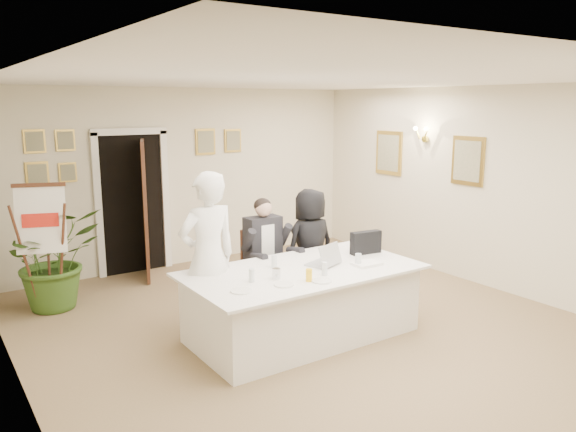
# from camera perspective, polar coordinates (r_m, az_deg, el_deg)

# --- Properties ---
(floor) EXTENTS (7.00, 7.00, 0.00)m
(floor) POSITION_cam_1_polar(r_m,az_deg,el_deg) (6.53, 2.91, -11.67)
(floor) COLOR brown
(floor) RESTS_ON ground
(ceiling) EXTENTS (6.00, 7.00, 0.02)m
(ceiling) POSITION_cam_1_polar(r_m,az_deg,el_deg) (6.02, 3.19, 13.68)
(ceiling) COLOR white
(ceiling) RESTS_ON wall_back
(wall_back) EXTENTS (6.00, 0.10, 2.80)m
(wall_back) POSITION_cam_1_polar(r_m,az_deg,el_deg) (9.13, -10.33, 3.91)
(wall_back) COLOR #EBE7C7
(wall_back) RESTS_ON floor
(wall_left) EXTENTS (0.10, 7.00, 2.80)m
(wall_left) POSITION_cam_1_polar(r_m,az_deg,el_deg) (4.97, -25.81, -3.22)
(wall_left) COLOR #EBE7C7
(wall_left) RESTS_ON floor
(wall_right) EXTENTS (0.10, 7.00, 2.80)m
(wall_right) POSITION_cam_1_polar(r_m,az_deg,el_deg) (8.26, 19.91, 2.65)
(wall_right) COLOR #EBE7C7
(wall_right) RESTS_ON floor
(doorway) EXTENTS (1.14, 0.86, 2.20)m
(doorway) POSITION_cam_1_polar(r_m,az_deg,el_deg) (8.70, -15.09, 0.96)
(doorway) COLOR black
(doorway) RESTS_ON floor
(pictures_back_wall) EXTENTS (3.40, 0.06, 0.80)m
(pictures_back_wall) POSITION_cam_1_polar(r_m,az_deg,el_deg) (8.76, -15.17, 6.36)
(pictures_back_wall) COLOR gold
(pictures_back_wall) RESTS_ON wall_back
(pictures_right_wall) EXTENTS (0.06, 2.20, 0.80)m
(pictures_right_wall) POSITION_cam_1_polar(r_m,az_deg,el_deg) (8.95, 13.74, 5.89)
(pictures_right_wall) COLOR gold
(pictures_right_wall) RESTS_ON wall_right
(wall_sconce) EXTENTS (0.20, 0.30, 0.24)m
(wall_sconce) POSITION_cam_1_polar(r_m,az_deg,el_deg) (8.88, 13.54, 8.12)
(wall_sconce) COLOR gold
(wall_sconce) RESTS_ON wall_right
(conference_table) EXTENTS (2.59, 1.38, 0.78)m
(conference_table) POSITION_cam_1_polar(r_m,az_deg,el_deg) (6.29, 1.47, -8.74)
(conference_table) COLOR silver
(conference_table) RESTS_ON floor
(seated_man) EXTENTS (0.62, 0.66, 1.42)m
(seated_man) POSITION_cam_1_polar(r_m,az_deg,el_deg) (7.05, -2.34, -3.80)
(seated_man) COLOR black
(seated_man) RESTS_ON floor
(flip_chart) EXTENTS (0.58, 0.44, 1.61)m
(flip_chart) POSITION_cam_1_polar(r_m,az_deg,el_deg) (7.37, -23.43, -3.80)
(flip_chart) COLOR #351A10
(flip_chart) RESTS_ON floor
(standing_man) EXTENTS (0.71, 0.49, 1.87)m
(standing_man) POSITION_cam_1_polar(r_m,az_deg,el_deg) (6.09, -8.11, -4.19)
(standing_man) COLOR white
(standing_man) RESTS_ON floor
(standing_woman) EXTENTS (0.73, 0.48, 1.49)m
(standing_woman) POSITION_cam_1_polar(r_m,az_deg,el_deg) (7.30, 2.28, -3.00)
(standing_woman) COLOR black
(standing_woman) RESTS_ON floor
(potted_palm) EXTENTS (1.37, 1.27, 1.27)m
(potted_palm) POSITION_cam_1_polar(r_m,az_deg,el_deg) (7.66, -22.75, -4.04)
(potted_palm) COLOR #32541C
(potted_palm) RESTS_ON floor
(laptop) EXTENTS (0.48, 0.48, 0.28)m
(laptop) POSITION_cam_1_polar(r_m,az_deg,el_deg) (6.32, 3.57, -3.70)
(laptop) COLOR #B7BABC
(laptop) RESTS_ON conference_table
(laptop_bag) EXTENTS (0.40, 0.16, 0.27)m
(laptop_bag) POSITION_cam_1_polar(r_m,az_deg,el_deg) (6.82, 7.90, -2.68)
(laptop_bag) COLOR black
(laptop_bag) RESTS_ON conference_table
(paper_stack) EXTENTS (0.32, 0.23, 0.03)m
(paper_stack) POSITION_cam_1_polar(r_m,az_deg,el_deg) (6.37, 7.98, -4.83)
(paper_stack) COLOR white
(paper_stack) RESTS_ON conference_table
(plate_left) EXTENTS (0.26, 0.26, 0.01)m
(plate_left) POSITION_cam_1_polar(r_m,az_deg,el_deg) (5.47, -4.76, -7.59)
(plate_left) COLOR white
(plate_left) RESTS_ON conference_table
(plate_mid) EXTENTS (0.22, 0.22, 0.01)m
(plate_mid) POSITION_cam_1_polar(r_m,az_deg,el_deg) (5.63, -0.42, -6.99)
(plate_mid) COLOR white
(plate_mid) RESTS_ON conference_table
(plate_near) EXTENTS (0.22, 0.22, 0.01)m
(plate_near) POSITION_cam_1_polar(r_m,az_deg,el_deg) (5.75, 3.44, -6.60)
(plate_near) COLOR white
(plate_near) RESTS_ON conference_table
(glass_a) EXTENTS (0.07, 0.07, 0.14)m
(glass_a) POSITION_cam_1_polar(r_m,az_deg,el_deg) (5.73, -3.72, -6.02)
(glass_a) COLOR silver
(glass_a) RESTS_ON conference_table
(glass_b) EXTENTS (0.08, 0.08, 0.14)m
(glass_b) POSITION_cam_1_polar(r_m,az_deg,el_deg) (5.95, 3.74, -5.37)
(glass_b) COLOR silver
(glass_b) RESTS_ON conference_table
(glass_c) EXTENTS (0.08, 0.08, 0.14)m
(glass_c) POSITION_cam_1_polar(r_m,az_deg,el_deg) (6.31, 7.15, -4.44)
(glass_c) COLOR silver
(glass_c) RESTS_ON conference_table
(glass_d) EXTENTS (0.07, 0.07, 0.14)m
(glass_d) POSITION_cam_1_polar(r_m,az_deg,el_deg) (6.20, -1.41, -4.64)
(glass_d) COLOR silver
(glass_d) RESTS_ON conference_table
(oj_glass) EXTENTS (0.09, 0.09, 0.13)m
(oj_glass) POSITION_cam_1_polar(r_m,az_deg,el_deg) (5.74, 2.14, -6.03)
(oj_glass) COLOR yellow
(oj_glass) RESTS_ON conference_table
(steel_jug) EXTENTS (0.10, 0.10, 0.11)m
(steel_jug) POSITION_cam_1_polar(r_m,az_deg,el_deg) (5.82, -1.19, -5.86)
(steel_jug) COLOR silver
(steel_jug) RESTS_ON conference_table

